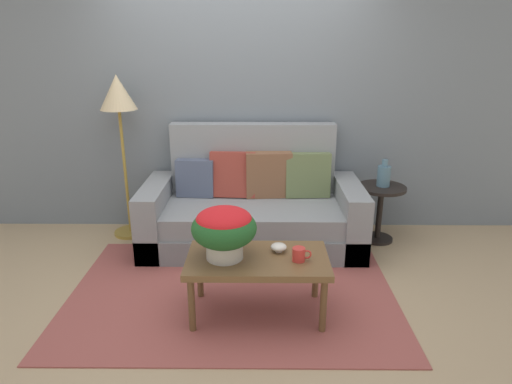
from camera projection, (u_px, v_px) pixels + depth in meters
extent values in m
plane|color=tan|center=(233.00, 288.00, 3.56)|extent=(14.00, 14.00, 0.00)
cube|color=slate|center=(238.00, 80.00, 4.34)|extent=(6.40, 0.12, 3.00)
cube|color=#994C47|center=(232.00, 292.00, 3.48)|extent=(2.49, 1.70, 0.01)
cube|color=slate|center=(253.00, 234.00, 4.26)|extent=(2.02, 0.92, 0.23)
cube|color=gray|center=(252.00, 214.00, 4.17)|extent=(1.59, 0.83, 0.19)
cube|color=gray|center=(253.00, 168.00, 4.44)|extent=(1.59, 0.17, 0.89)
cube|color=gray|center=(156.00, 215.00, 4.20)|extent=(0.22, 0.92, 0.61)
cube|color=gray|center=(349.00, 216.00, 4.19)|extent=(0.22, 0.92, 0.61)
cube|color=#4C5670|center=(196.00, 178.00, 4.32)|extent=(0.37, 0.18, 0.37)
cube|color=#607047|center=(307.00, 175.00, 4.30)|extent=(0.44, 0.19, 0.44)
cube|color=brown|center=(269.00, 175.00, 4.29)|extent=(0.45, 0.20, 0.44)
cube|color=#93382D|center=(233.00, 174.00, 4.31)|extent=(0.45, 0.22, 0.45)
cylinder|color=brown|center=(192.00, 305.00, 2.96)|extent=(0.05, 0.05, 0.40)
cylinder|color=brown|center=(323.00, 306.00, 2.96)|extent=(0.05, 0.05, 0.40)
cylinder|color=brown|center=(200.00, 273.00, 3.37)|extent=(0.05, 0.05, 0.40)
cylinder|color=brown|center=(316.00, 274.00, 3.36)|extent=(0.05, 0.05, 0.40)
cube|color=brown|center=(258.00, 260.00, 3.09)|extent=(0.98, 0.53, 0.05)
cylinder|color=black|center=(377.00, 238.00, 4.41)|extent=(0.30, 0.30, 0.03)
cylinder|color=black|center=(379.00, 214.00, 4.32)|extent=(0.05, 0.05, 0.50)
cylinder|color=black|center=(382.00, 188.00, 4.24)|extent=(0.46, 0.46, 0.03)
cylinder|color=olive|center=(131.00, 232.00, 4.55)|extent=(0.33, 0.33, 0.03)
cylinder|color=olive|center=(125.00, 173.00, 4.34)|extent=(0.03, 0.03, 1.22)
cone|color=#C6B289|center=(117.00, 92.00, 4.10)|extent=(0.34, 0.34, 0.32)
cylinder|color=#B7B2A8|center=(225.00, 249.00, 3.05)|extent=(0.25, 0.25, 0.13)
ellipsoid|color=#1E5123|center=(224.00, 228.00, 3.00)|extent=(0.44, 0.44, 0.26)
ellipsoid|color=red|center=(224.00, 219.00, 2.98)|extent=(0.38, 0.38, 0.15)
cylinder|color=red|center=(299.00, 254.00, 3.02)|extent=(0.09, 0.09, 0.09)
torus|color=red|center=(307.00, 254.00, 3.02)|extent=(0.06, 0.01, 0.06)
cylinder|color=silver|center=(279.00, 250.00, 3.16)|extent=(0.05, 0.05, 0.02)
ellipsoid|color=silver|center=(279.00, 247.00, 3.15)|extent=(0.11, 0.11, 0.05)
cylinder|color=slate|center=(384.00, 176.00, 4.21)|extent=(0.12, 0.12, 0.19)
cylinder|color=slate|center=(385.00, 163.00, 4.17)|extent=(0.06, 0.06, 0.06)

